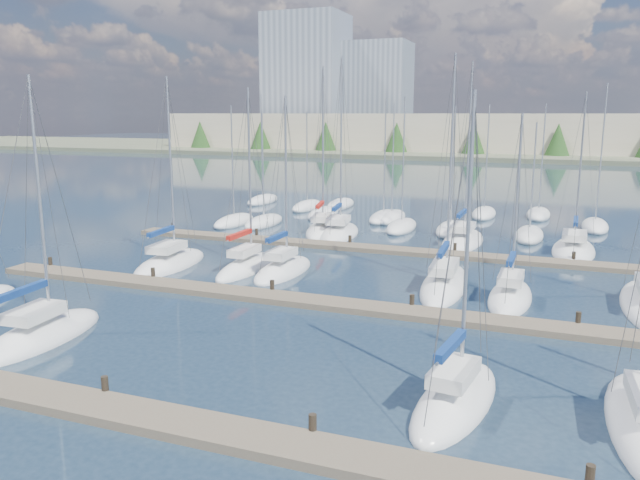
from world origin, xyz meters
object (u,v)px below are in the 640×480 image
(sailboat_l, at_px, (510,297))
(sailboat_k, at_px, (444,284))
(sailboat_c, at_px, (42,335))
(sailboat_h, at_px, (170,263))
(sailboat_q, at_px, (573,250))
(sailboat_p, at_px, (463,241))
(sailboat_j, at_px, (283,270))
(sailboat_n, at_px, (322,230))
(sailboat_e, at_px, (455,400))
(sailboat_o, at_px, (339,233))
(sailboat_i, at_px, (247,267))

(sailboat_l, distance_m, sailboat_k, 4.06)
(sailboat_c, relative_size, sailboat_k, 0.88)
(sailboat_l, bearing_deg, sailboat_h, -179.47)
(sailboat_k, xyz_separation_m, sailboat_q, (7.25, 12.73, -0.02))
(sailboat_p, bearing_deg, sailboat_j, -123.01)
(sailboat_j, xyz_separation_m, sailboat_n, (-2.69, 14.05, 0.01))
(sailboat_h, distance_m, sailboat_l, 21.98)
(sailboat_l, relative_size, sailboat_e, 0.94)
(sailboat_p, xyz_separation_m, sailboat_k, (0.86, -13.32, 0.00))
(sailboat_p, relative_size, sailboat_c, 1.18)
(sailboat_h, height_order, sailboat_k, sailboat_k)
(sailboat_l, bearing_deg, sailboat_e, -92.70)
(sailboat_k, bearing_deg, sailboat_e, -81.59)
(sailboat_o, xyz_separation_m, sailboat_k, (11.10, -12.97, -0.00))
(sailboat_p, distance_m, sailboat_o, 10.25)
(sailboat_o, xyz_separation_m, sailboat_e, (14.11, -28.07, -0.00))
(sailboat_j, height_order, sailboat_k, sailboat_k)
(sailboat_e, height_order, sailboat_i, sailboat_i)
(sailboat_j, bearing_deg, sailboat_e, -47.30)
(sailboat_h, bearing_deg, sailboat_e, -37.81)
(sailboat_c, xyz_separation_m, sailboat_q, (22.83, 27.91, -0.01))
(sailboat_c, height_order, sailboat_l, sailboat_c)
(sailboat_j, distance_m, sailboat_p, 16.62)
(sailboat_j, xyz_separation_m, sailboat_h, (-7.92, -0.89, -0.01))
(sailboat_k, xyz_separation_m, sailboat_e, (3.01, -15.10, 0.00))
(sailboat_j, distance_m, sailboat_c, 15.71)
(sailboat_c, xyz_separation_m, sailboat_e, (18.59, 0.08, 0.01))
(sailboat_o, bearing_deg, sailboat_c, -107.64)
(sailboat_c, distance_m, sailboat_e, 18.59)
(sailboat_q, bearing_deg, sailboat_n, 178.96)
(sailboat_q, relative_size, sailboat_i, 0.99)
(sailboat_n, distance_m, sailboat_q, 20.20)
(sailboat_h, distance_m, sailboat_o, 15.91)
(sailboat_l, relative_size, sailboat_i, 0.87)
(sailboat_j, distance_m, sailboat_n, 14.31)
(sailboat_h, relative_size, sailboat_k, 0.93)
(sailboat_h, height_order, sailboat_o, sailboat_o)
(sailboat_c, bearing_deg, sailboat_o, 76.60)
(sailboat_h, xyz_separation_m, sailboat_k, (18.15, 1.29, 0.01))
(sailboat_c, height_order, sailboat_e, sailboat_c)
(sailboat_p, relative_size, sailboat_n, 1.01)
(sailboat_l, distance_m, sailboat_e, 13.76)
(sailboat_n, relative_size, sailboat_o, 0.95)
(sailboat_h, distance_m, sailboat_q, 29.02)
(sailboat_h, bearing_deg, sailboat_k, -0.61)
(sailboat_p, height_order, sailboat_k, sailboat_p)
(sailboat_j, xyz_separation_m, sailboat_o, (-0.87, 13.37, 0.00))
(sailboat_c, bearing_deg, sailboat_q, 46.35)
(sailboat_h, relative_size, sailboat_i, 1.06)
(sailboat_k, bearing_deg, sailboat_l, -22.46)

